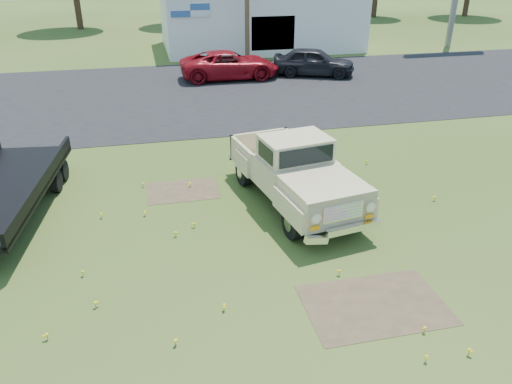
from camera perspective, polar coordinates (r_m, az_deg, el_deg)
ground at (r=13.07m, az=1.84°, el=-5.59°), size 140.00×140.00×0.00m
asphalt_lot at (r=26.78m, az=-6.37°, el=11.24°), size 90.00×14.00×0.02m
dirt_patch_a at (r=11.24m, az=13.42°, el=-12.45°), size 3.00×2.00×0.01m
dirt_patch_b at (r=15.83m, az=-8.39°, el=0.16°), size 2.20×1.60×0.01m
commercial_building at (r=39.03m, az=0.42°, el=19.27°), size 14.20×8.20×4.15m
vintage_pickup_truck at (r=14.50m, az=4.40°, el=2.43°), size 3.18×6.08×2.10m
flatbed_trailer at (r=15.48m, az=-27.11°, el=0.64°), size 3.12×7.20×1.90m
red_pickup at (r=29.44m, az=-3.04°, el=14.29°), size 5.59×2.59×1.55m
dark_sedan at (r=30.30m, az=6.61°, el=14.56°), size 5.09×3.55×1.61m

